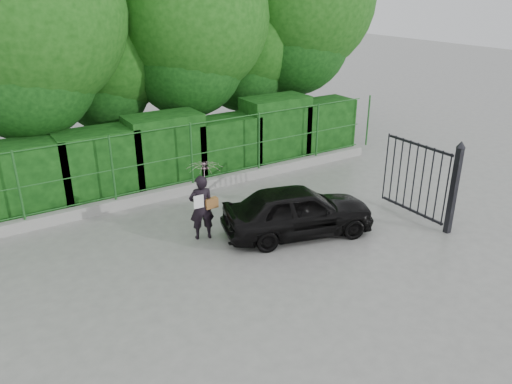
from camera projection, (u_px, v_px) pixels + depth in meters
ground at (266, 262)px, 11.06m from camera, size 80.00×80.00×0.00m
kerb at (181, 190)px, 14.50m from camera, size 14.00×0.25×0.30m
fence at (186, 155)px, 14.20m from camera, size 14.13×0.06×1.80m
hedge at (165, 153)px, 14.94m from camera, size 14.20×1.20×2.24m
trees at (163, 20)px, 15.85m from camera, size 17.10×6.15×8.08m
gate at (438, 182)px, 12.30m from camera, size 0.22×2.33×2.36m
woman at (204, 190)px, 11.71m from camera, size 0.91×0.86×1.90m
car at (298, 211)px, 12.08m from camera, size 3.93×2.41×1.25m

